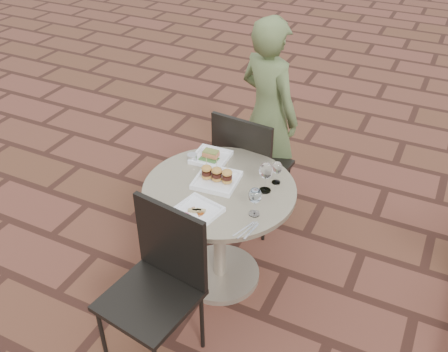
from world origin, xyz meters
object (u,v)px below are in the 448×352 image
at_px(plate_sliders, 217,177).
at_px(cafe_table, 220,220).
at_px(diner, 268,114).
at_px(plate_salmon, 211,157).
at_px(chair_near, 160,275).
at_px(chair_far, 248,162).
at_px(plate_tuna, 196,211).

bearing_deg(plate_sliders, cafe_table, -47.37).
relative_size(diner, plate_salmon, 6.34).
bearing_deg(chair_near, chair_far, 98.96).
distance_m(chair_far, plate_sliders, 0.57).
bearing_deg(plate_salmon, plate_tuna, -70.85).
relative_size(cafe_table, chair_near, 0.97).
height_order(diner, plate_salmon, diner).
bearing_deg(chair_far, plate_tuna, 98.77).
distance_m(cafe_table, chair_far, 0.57).
bearing_deg(plate_tuna, diner, 93.72).
xyz_separation_m(cafe_table, plate_tuna, (-0.00, -0.27, 0.26)).
bearing_deg(diner, plate_salmon, 105.39).
distance_m(chair_near, plate_sliders, 0.68).
height_order(chair_near, plate_sliders, chair_near).
bearing_deg(plate_tuna, plate_sliders, 95.89).
distance_m(chair_near, plate_salmon, 0.89).
xyz_separation_m(chair_far, diner, (-0.02, 0.41, 0.18)).
distance_m(diner, plate_salmon, 0.73).
relative_size(cafe_table, diner, 0.62).
bearing_deg(diner, plate_sliders, 116.10).
bearing_deg(cafe_table, plate_salmon, 126.63).
relative_size(chair_far, plate_salmon, 4.05).
bearing_deg(diner, chair_near, 114.60).
bearing_deg(chair_far, plate_sliders, 97.58).
xyz_separation_m(chair_far, plate_tuna, (0.06, -0.84, 0.19)).
bearing_deg(plate_tuna, cafe_table, 89.00).
bearing_deg(plate_sliders, plate_tuna, -84.11).
bearing_deg(diner, cafe_table, 118.11).
xyz_separation_m(plate_salmon, plate_tuna, (0.18, -0.52, -0.00)).
bearing_deg(chair_near, plate_salmon, 107.44).
height_order(chair_near, plate_salmon, chair_near).
relative_size(chair_far, diner, 0.64).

